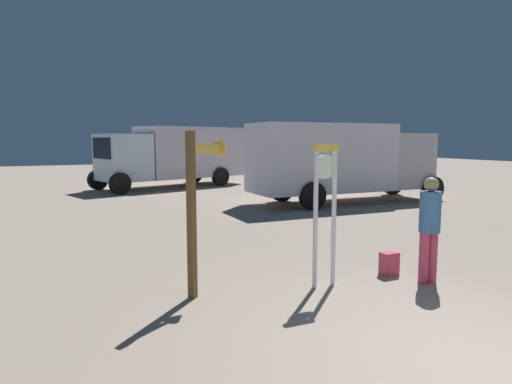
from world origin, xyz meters
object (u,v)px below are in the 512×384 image
(arrow_sign, at_px, (204,185))
(backpack, at_px, (389,264))
(box_truck_near, at_px, (341,159))
(person_near_clock, at_px, (430,224))
(standing_clock, at_px, (325,202))
(box_truck_far, at_px, (176,154))

(arrow_sign, xyz_separation_m, backpack, (3.05, -0.49, -1.41))
(backpack, distance_m, box_truck_near, 8.87)
(arrow_sign, relative_size, box_truck_near, 0.33)
(person_near_clock, distance_m, backpack, 0.99)
(standing_clock, relative_size, backpack, 5.71)
(arrow_sign, distance_m, box_truck_far, 15.37)
(arrow_sign, bearing_deg, box_truck_far, 76.76)
(person_near_clock, relative_size, box_truck_near, 0.24)
(box_truck_near, bearing_deg, arrow_sign, -136.53)
(standing_clock, height_order, backpack, standing_clock)
(arrow_sign, height_order, box_truck_far, box_truck_far)
(backpack, xyz_separation_m, box_truck_far, (0.46, 15.45, 1.40))
(person_near_clock, bearing_deg, standing_clock, 161.17)
(person_near_clock, xyz_separation_m, box_truck_near, (4.15, 8.16, 0.62))
(standing_clock, xyz_separation_m, box_truck_near, (5.74, 7.61, 0.25))
(box_truck_far, bearing_deg, person_near_clock, -90.72)
(person_near_clock, height_order, box_truck_near, box_truck_near)
(backpack, relative_size, box_truck_near, 0.05)
(standing_clock, bearing_deg, backpack, 1.92)
(standing_clock, xyz_separation_m, arrow_sign, (-1.73, 0.53, 0.29))
(standing_clock, height_order, person_near_clock, standing_clock)
(box_truck_near, bearing_deg, standing_clock, -127.02)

